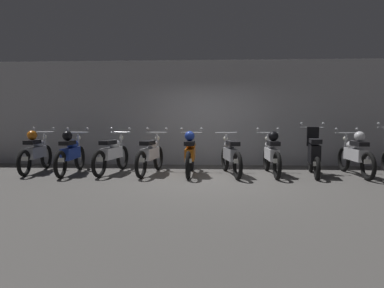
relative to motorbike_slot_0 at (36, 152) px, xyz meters
The scene contains 11 objects.
ground_plane 4.60m from the motorbike_slot_0, 10.40° to the right, with size 80.00×80.00×0.00m, color #565451.
back_wall 4.91m from the motorbike_slot_0, 20.46° to the left, with size 16.99×0.30×3.10m, color #ADADB2.
motorbike_slot_0 is the anchor object (origin of this frame).
motorbike_slot_1 1.02m from the motorbike_slot_0, 11.14° to the right, with size 0.59×1.95×1.15m.
motorbike_slot_2 2.00m from the motorbike_slot_0, ahead, with size 0.59×1.94×1.15m.
motorbike_slot_3 3.01m from the motorbike_slot_0, ahead, with size 0.58×1.94×1.15m.
motorbike_slot_4 4.00m from the motorbike_slot_0, ahead, with size 0.59×1.95×1.15m.
motorbike_slot_5 5.00m from the motorbike_slot_0, ahead, with size 0.57×1.94×1.03m.
motorbike_slot_6 6.00m from the motorbike_slot_0, ahead, with size 0.59×1.95×1.15m.
motorbike_slot_7 7.00m from the motorbike_slot_0, ahead, with size 0.58×1.67×1.29m.
motorbike_slot_8 8.00m from the motorbike_slot_0, ahead, with size 0.59×1.95×1.15m.
Camera 1 is at (-0.06, -7.35, 1.38)m, focal length 30.56 mm.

